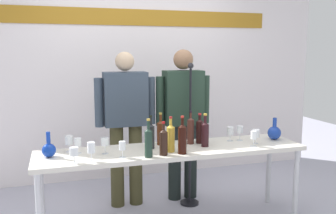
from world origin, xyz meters
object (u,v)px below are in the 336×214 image
at_px(presenter_left, 126,119).
at_px(wine_bottle_1, 171,137).
at_px(wine_bottle_0, 182,138).
at_px(wine_bottle_2, 161,132).
at_px(wine_glass_left_4, 78,143).
at_px(wine_glass_left_5, 69,140).
at_px(wine_glass_left_1, 122,146).
at_px(wine_glass_right_0, 240,130).
at_px(wine_bottle_5, 205,133).
at_px(wine_bottle_7, 149,141).
at_px(wine_glass_left_3, 74,152).
at_px(wine_bottle_3, 151,135).
at_px(wine_bottle_6, 191,130).
at_px(wine_glass_left_2, 105,142).
at_px(display_table, 173,155).
at_px(wine_glass_left_0, 91,148).
at_px(decanter_blue_right, 274,132).
at_px(wine_bottle_4, 200,130).
at_px(wine_glass_right_3, 230,131).
at_px(microphone_stand, 190,158).
at_px(presenter_right, 183,115).
at_px(wine_bottle_8, 164,141).
at_px(wine_glass_right_2, 254,136).
at_px(wine_glass_right_1, 256,134).
at_px(decanter_blue_left, 49,149).

xyz_separation_m(presenter_left, wine_bottle_1, (0.26, -0.73, -0.05)).
xyz_separation_m(wine_bottle_0, wine_bottle_2, (-0.09, 0.35, -0.01)).
height_order(wine_glass_left_4, wine_glass_left_5, wine_glass_left_5).
distance_m(wine_glass_left_1, wine_glass_right_0, 1.25).
height_order(wine_bottle_2, wine_bottle_5, wine_bottle_5).
xyz_separation_m(wine_bottle_7, wine_glass_left_5, (-0.63, 0.38, -0.03)).
distance_m(presenter_left, wine_glass_left_4, 0.76).
bearing_deg(wine_glass_left_3, wine_bottle_3, 21.26).
height_order(wine_bottle_6, wine_glass_left_2, wine_bottle_6).
relative_size(display_table, wine_glass_left_3, 18.81).
bearing_deg(wine_glass_right_0, wine_glass_left_0, -168.65).
xyz_separation_m(decanter_blue_right, wine_bottle_4, (-0.77, 0.08, 0.05)).
relative_size(wine_glass_right_3, microphone_stand, 0.09).
relative_size(wine_glass_right_0, microphone_stand, 0.10).
distance_m(presenter_right, wine_bottle_3, 0.76).
bearing_deg(wine_bottle_1, wine_glass_right_3, 16.96).
bearing_deg(wine_glass_left_3, microphone_stand, 28.10).
height_order(wine_bottle_8, wine_glass_right_2, wine_bottle_8).
bearing_deg(wine_bottle_7, presenter_left, 92.48).
xyz_separation_m(wine_bottle_4, wine_glass_left_0, (-1.05, -0.31, -0.02)).
relative_size(presenter_left, wine_glass_left_1, 11.72).
xyz_separation_m(wine_glass_right_2, microphone_stand, (-0.41, 0.59, -0.35)).
bearing_deg(display_table, wine_bottle_7, -143.08).
xyz_separation_m(wine_glass_right_0, microphone_stand, (-0.40, 0.34, -0.35)).
relative_size(wine_glass_left_0, wine_glass_right_3, 1.12).
height_order(wine_bottle_2, wine_glass_right_0, wine_bottle_2).
height_order(display_table, wine_glass_right_2, wine_glass_right_2).
height_order(wine_bottle_1, wine_bottle_5, wine_bottle_1).
bearing_deg(wine_glass_left_3, display_table, 13.17).
bearing_deg(presenter_right, wine_bottle_8, -119.44).
relative_size(wine_bottle_8, wine_glass_right_3, 2.05).
height_order(wine_bottle_6, wine_glass_right_1, wine_bottle_6).
bearing_deg(wine_bottle_3, presenter_left, 102.58).
distance_m(wine_bottle_6, wine_glass_right_1, 0.63).
bearing_deg(wine_glass_left_0, wine_bottle_4, 16.40).
height_order(wine_glass_left_1, wine_glass_right_1, same).
distance_m(presenter_left, wine_glass_left_0, 0.93).
distance_m(wine_bottle_4, wine_glass_left_2, 0.93).
bearing_deg(wine_bottle_5, wine_glass_left_5, 171.26).
xyz_separation_m(presenter_left, wine_bottle_8, (0.17, -0.81, -0.06)).
bearing_deg(wine_bottle_2, wine_bottle_4, -7.81).
bearing_deg(wine_glass_left_0, decanter_blue_left, 144.70).
bearing_deg(display_table, wine_glass_left_2, 179.89).
relative_size(wine_glass_left_5, wine_glass_right_2, 0.98).
xyz_separation_m(wine_glass_left_1, wine_glass_left_2, (-0.12, 0.16, 0.01)).
xyz_separation_m(presenter_right, wine_bottle_3, (-0.51, -0.56, -0.07)).
distance_m(presenter_right, wine_bottle_1, 0.82).
height_order(presenter_right, wine_bottle_6, presenter_right).
bearing_deg(wine_glass_right_1, microphone_stand, 133.80).
bearing_deg(decanter_blue_left, wine_glass_left_3, -51.30).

